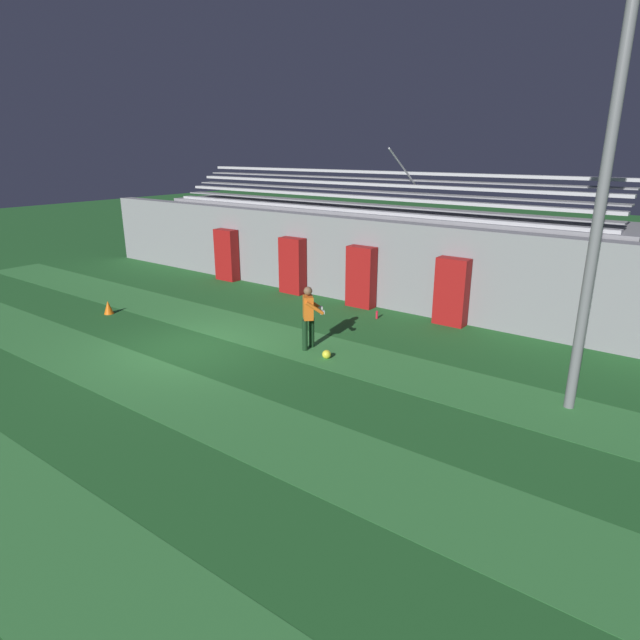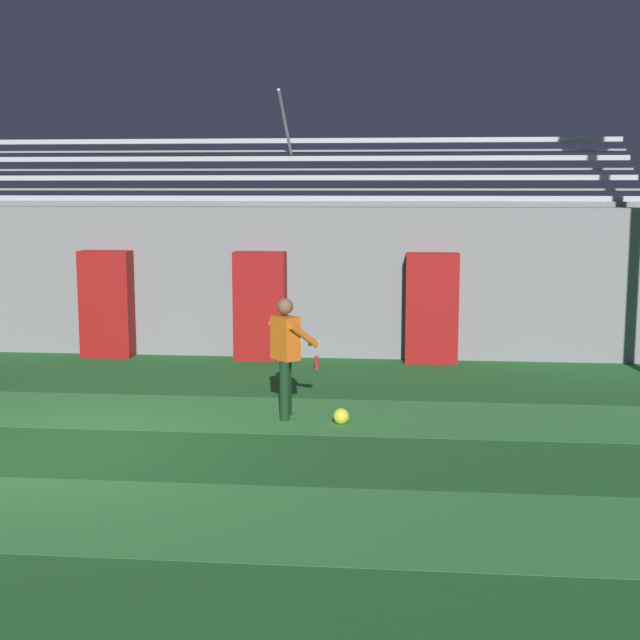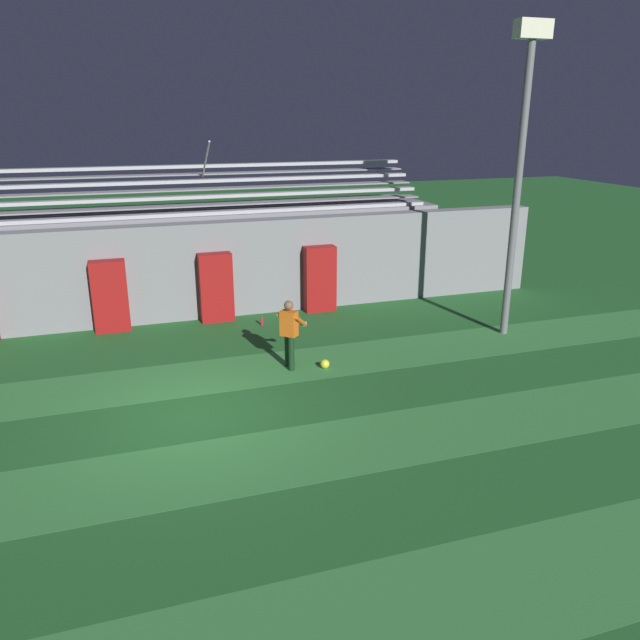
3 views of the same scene
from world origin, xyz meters
name	(u,v)px [view 2 (image 2 of 3)]	position (x,y,z in m)	size (l,w,h in m)	color
ground_plane	(63,451)	(0.00, 0.00, 0.00)	(80.00, 80.00, 0.00)	#236028
turf_stripe_far	(115,411)	(0.00, 1.96, 0.00)	(28.00, 1.99, 0.01)	#38843D
back_wall	(189,281)	(0.00, 6.50, 1.40)	(24.00, 0.60, 2.80)	gray
padding_pillar_gate_left	(107,304)	(-1.45, 5.95, 1.00)	(0.94, 0.44, 2.00)	maroon
padding_pillar_gate_right	(260,306)	(1.45, 5.95, 1.00)	(0.94, 0.44, 2.00)	maroon
padding_pillar_far_right	(432,308)	(4.59, 5.95, 1.00)	(0.94, 0.44, 2.00)	maroon
bleacher_stand	(212,266)	(0.00, 8.49, 1.50)	(18.00, 3.35, 5.03)	gray
goalkeeper	(286,350)	(2.50, 1.84, 0.95)	(0.74, 0.74, 1.67)	#143319
soccer_ball	(341,416)	(3.28, 1.55, 0.11)	(0.22, 0.22, 0.22)	yellow
water_bottle	(317,363)	(2.58, 5.12, 0.12)	(0.07, 0.07, 0.24)	red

